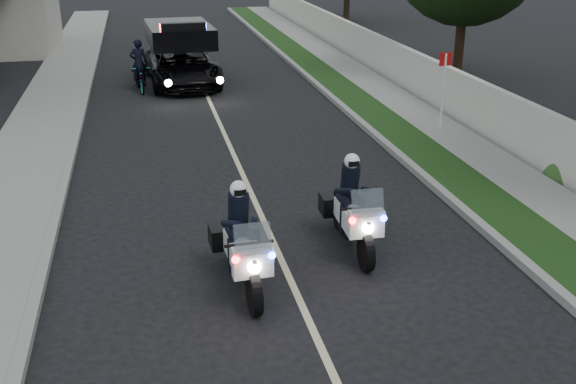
# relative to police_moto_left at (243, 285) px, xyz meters

# --- Properties ---
(ground) EXTENTS (120.00, 120.00, 0.00)m
(ground) POSITION_rel_police_moto_left_xyz_m (0.81, -1.38, 0.00)
(ground) COLOR black
(ground) RESTS_ON ground
(curb_right) EXTENTS (0.20, 60.00, 0.15)m
(curb_right) POSITION_rel_police_moto_left_xyz_m (4.91, 8.62, 0.07)
(curb_right) COLOR gray
(curb_right) RESTS_ON ground
(grass_verge) EXTENTS (1.20, 60.00, 0.16)m
(grass_verge) POSITION_rel_police_moto_left_xyz_m (5.61, 8.62, 0.08)
(grass_verge) COLOR #193814
(grass_verge) RESTS_ON ground
(sidewalk_right) EXTENTS (1.40, 60.00, 0.16)m
(sidewalk_right) POSITION_rel_police_moto_left_xyz_m (6.91, 8.62, 0.08)
(sidewalk_right) COLOR gray
(sidewalk_right) RESTS_ON ground
(property_wall) EXTENTS (0.22, 60.00, 1.50)m
(property_wall) POSITION_rel_police_moto_left_xyz_m (7.91, 8.62, 0.75)
(property_wall) COLOR beige
(property_wall) RESTS_ON ground
(curb_left) EXTENTS (0.20, 60.00, 0.15)m
(curb_left) POSITION_rel_police_moto_left_xyz_m (-3.29, 8.62, 0.07)
(curb_left) COLOR gray
(curb_left) RESTS_ON ground
(sidewalk_left) EXTENTS (2.00, 60.00, 0.16)m
(sidewalk_left) POSITION_rel_police_moto_left_xyz_m (-4.39, 8.62, 0.08)
(sidewalk_left) COLOR gray
(sidewalk_left) RESTS_ON ground
(lane_marking) EXTENTS (0.12, 50.00, 0.01)m
(lane_marking) POSITION_rel_police_moto_left_xyz_m (0.81, 8.62, 0.00)
(lane_marking) COLOR #BFB78C
(lane_marking) RESTS_ON ground
(police_moto_left) EXTENTS (0.84, 2.16, 1.81)m
(police_moto_left) POSITION_rel_police_moto_left_xyz_m (0.00, 0.00, 0.00)
(police_moto_left) COLOR silver
(police_moto_left) RESTS_ON ground
(police_moto_right) EXTENTS (0.79, 2.12, 1.79)m
(police_moto_right) POSITION_rel_police_moto_left_xyz_m (2.18, 0.99, 0.00)
(police_moto_right) COLOR white
(police_moto_right) RESTS_ON ground
(police_suv) EXTENTS (2.70, 5.36, 2.55)m
(police_suv) POSITION_rel_police_moto_left_xyz_m (0.12, 15.54, 0.00)
(police_suv) COLOR black
(police_suv) RESTS_ON ground
(bicycle) EXTENTS (0.85, 1.85, 0.93)m
(bicycle) POSITION_rel_police_moto_left_xyz_m (-1.44, 14.72, 0.00)
(bicycle) COLOR black
(bicycle) RESTS_ON ground
(cyclist) EXTENTS (0.63, 0.45, 1.65)m
(cyclist) POSITION_rel_police_moto_left_xyz_m (-1.44, 14.72, 0.00)
(cyclist) COLOR black
(cyclist) RESTS_ON ground
(sign_post) EXTENTS (0.39, 0.39, 2.40)m
(sign_post) POSITION_rel_police_moto_left_xyz_m (6.81, 7.44, 0.00)
(sign_post) COLOR red
(sign_post) RESTS_ON ground
(pampas_far) EXTENTS (2.05, 2.05, 4.43)m
(pampas_far) POSITION_rel_police_moto_left_xyz_m (8.41, 3.31, 0.00)
(pampas_far) COLOR beige
(pampas_far) RESTS_ON ground
(tree_right_c) EXTENTS (5.89, 5.89, 9.37)m
(tree_right_c) POSITION_rel_police_moto_left_xyz_m (10.46, 14.11, 0.00)
(tree_right_c) COLOR black
(tree_right_c) RESTS_ON ground
(tree_right_e) EXTENTS (5.42, 5.42, 8.05)m
(tree_right_e) POSITION_rel_police_moto_left_xyz_m (11.03, 30.60, 0.00)
(tree_right_e) COLOR black
(tree_right_e) RESTS_ON ground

